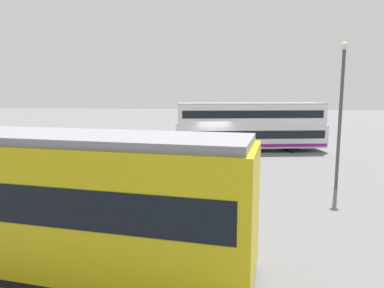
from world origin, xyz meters
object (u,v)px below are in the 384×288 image
pedestrian_near_railing (158,154)px  street_lamp (341,105)px  info_sign (64,146)px  pedestrian_crossing (189,162)px  double_decker_bus (250,126)px  tram_yellow (2,194)px

pedestrian_near_railing → street_lamp: size_ratio=0.25×
street_lamp → pedestrian_near_railing: bearing=-14.7°
info_sign → street_lamp: street_lamp is taller
pedestrian_near_railing → pedestrian_crossing: (-2.19, 1.87, -0.10)m
double_decker_bus → street_lamp: street_lamp is taller
double_decker_bus → pedestrian_crossing: double_decker_bus is taller
pedestrian_crossing → street_lamp: size_ratio=0.23×
double_decker_bus → info_sign: bearing=43.9°
tram_yellow → pedestrian_near_railing: (-1.38, -11.63, -0.85)m
pedestrian_near_railing → double_decker_bus: bearing=-124.0°
double_decker_bus → tram_yellow: (6.95, 19.90, -0.11)m
tram_yellow → street_lamp: (-11.01, -9.10, 2.20)m
pedestrian_near_railing → pedestrian_crossing: 2.88m
tram_yellow → pedestrian_crossing: (-3.57, -9.76, -0.94)m
pedestrian_near_railing → pedestrian_crossing: size_ratio=1.09×
info_sign → street_lamp: bearing=177.4°
double_decker_bus → pedestrian_near_railing: bearing=56.0°
double_decker_bus → tram_yellow: size_ratio=0.89×
tram_yellow → pedestrian_near_railing: bearing=-96.8°
pedestrian_near_railing → info_sign: bearing=20.7°
tram_yellow → info_sign: size_ratio=5.69×
pedestrian_crossing → info_sign: (7.16, 0.01, 0.76)m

